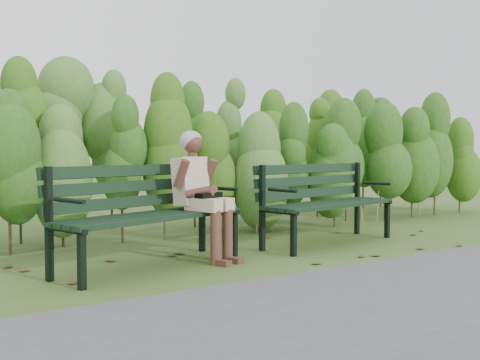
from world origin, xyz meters
TOP-DOWN VIEW (x-y plane):
  - ground at (0.00, 0.00)m, footprint 80.00×80.00m
  - footpath at (0.00, -2.20)m, footprint 60.00×2.50m
  - hedge_band at (0.00, 1.86)m, footprint 11.04×1.67m
  - leaf_litter at (-1.08, -0.18)m, footprint 5.46×2.11m
  - bench_left at (-1.21, 0.12)m, footprint 1.97×1.12m
  - bench_right at (1.04, 0.20)m, footprint 1.90×0.91m
  - seated_woman at (-0.63, 0.10)m, footprint 0.52×0.75m

SIDE VIEW (x-z plane):
  - ground at x=0.00m, z-range 0.00..0.00m
  - leaf_litter at x=-1.08m, z-range 0.00..0.01m
  - footpath at x=0.00m, z-range 0.00..0.01m
  - bench_right at x=1.04m, z-range 0.08..0.99m
  - bench_left at x=-1.21m, z-range 0.08..1.02m
  - seated_woman at x=-0.63m, z-range 0.09..1.35m
  - hedge_band at x=0.00m, z-range 0.05..2.47m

